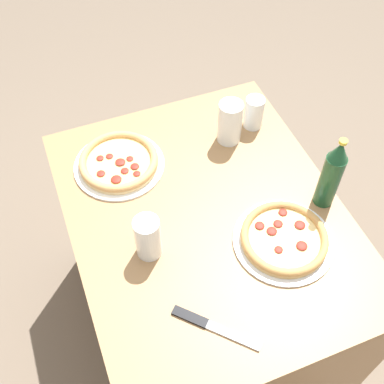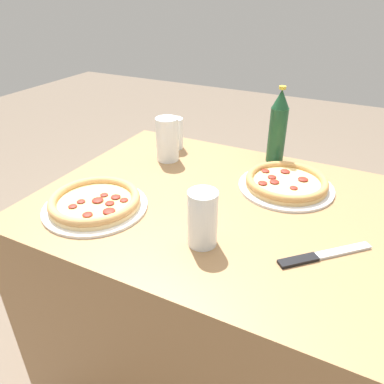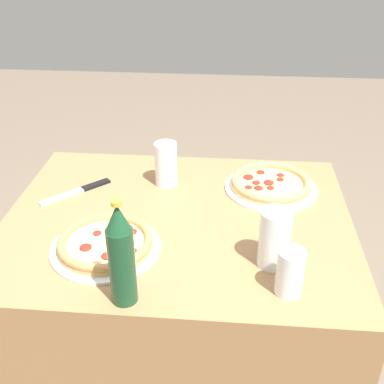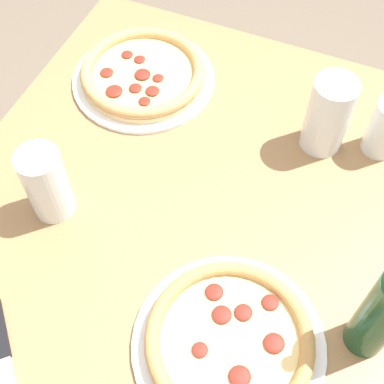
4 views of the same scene
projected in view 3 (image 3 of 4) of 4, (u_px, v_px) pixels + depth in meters
The scene contains 8 objects.
table at pixel (179, 315), 1.56m from camera, with size 0.99×0.79×0.76m.
pizza_pepperoni at pixel (106, 243), 1.23m from camera, with size 0.29×0.29×0.04m.
pizza_salami at pixel (271, 184), 1.50m from camera, with size 0.29×0.29×0.04m.
glass_cola at pixel (290, 273), 1.08m from camera, with size 0.06×0.06×0.11m.
glass_orange_juice at pixel (166, 165), 1.51m from camera, with size 0.07×0.07×0.14m.
glass_red_wine at pixel (274, 240), 1.16m from camera, with size 0.08×0.08×0.15m.
beer_bottle at pixel (121, 255), 1.02m from camera, with size 0.06×0.06×0.26m.
knife at pixel (79, 191), 1.50m from camera, with size 0.19×0.18×0.01m.
Camera 3 is at (0.14, -1.14, 1.51)m, focal length 45.00 mm.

